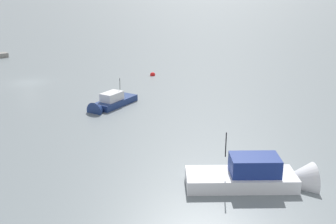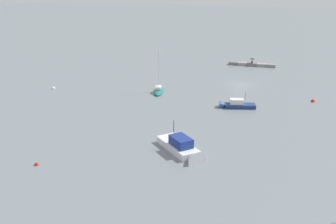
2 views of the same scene
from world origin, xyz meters
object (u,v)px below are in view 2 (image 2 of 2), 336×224
Objects in this scene: motorboat_white_near at (183,150)px; motorboat_navy_far at (234,105)px; sailboat_teal_outer at (159,91)px; person_seated_maroon_left at (252,62)px; mooring_buoy_mid at (36,164)px; umbrella_open_black at (252,59)px; mooring_buoy_near at (54,88)px; mooring_buoy_far at (313,101)px.

motorboat_navy_far is at bearing -145.78° from motorboat_white_near.
sailboat_teal_outer is 1.11× the size of motorboat_white_near.
mooring_buoy_mid is (17.12, 62.13, -0.88)m from person_seated_maroon_left.
motorboat_navy_far is at bearing 91.70° from umbrella_open_black.
person_seated_maroon_left is at bearing -135.51° from mooring_buoy_near.
motorboat_navy_far reaches higher than mooring_buoy_far.
motorboat_navy_far is 33.46m from mooring_buoy_mid.
umbrella_open_black is 29.97m from mooring_buoy_far.
person_seated_maroon_left is at bearing -139.11° from motorboat_white_near.
sailboat_teal_outer reaches higher than motorboat_white_near.
mooring_buoy_far is at bearing -166.67° from motorboat_white_near.
motorboat_navy_far is at bearing -122.85° from mooring_buoy_mid.
motorboat_navy_far reaches higher than mooring_buoy_mid.
person_seated_maroon_left is 0.87m from umbrella_open_black.
sailboat_teal_outer reaches higher than mooring_buoy_near.
mooring_buoy_far is at bearing 116.96° from umbrella_open_black.
sailboat_teal_outer is 1.35× the size of motorboat_navy_far.
mooring_buoy_far is (-13.56, 26.67, -1.70)m from umbrella_open_black.
motorboat_navy_far reaches higher than umbrella_open_black.
motorboat_white_near is 17.17m from mooring_buoy_mid.
mooring_buoy_mid is at bearing 74.62° from umbrella_open_black.
mooring_buoy_far is (-13.58, 26.53, -0.85)m from person_seated_maroon_left.
motorboat_white_near reaches higher than umbrella_open_black.
motorboat_white_near is at bearing 95.49° from person_seated_maroon_left.
motorboat_navy_far reaches higher than mooring_buoy_near.
umbrella_open_black reaches higher than person_seated_maroon_left.
mooring_buoy_near is (34.27, 33.67, -0.85)m from person_seated_maroon_left.
motorboat_navy_far is 13.49× the size of mooring_buoy_mid.
motorboat_white_near is 20.10m from motorboat_navy_far.
umbrella_open_black is at bearing -12.88° from motorboat_navy_far.
mooring_buoy_near is 0.97× the size of mooring_buoy_far.
person_seated_maroon_left is 0.09× the size of sailboat_teal_outer.
mooring_buoy_far is (-12.55, -7.51, -0.23)m from motorboat_navy_far.
mooring_buoy_mid is at bearing 49.24° from mooring_buoy_far.
sailboat_teal_outer reaches higher than mooring_buoy_far.
sailboat_teal_outer is at bearing 72.09° from person_seated_maroon_left.
motorboat_navy_far is 14.62m from mooring_buoy_far.
person_seated_maroon_left is 1.13× the size of mooring_buoy_near.
umbrella_open_black is 2.78× the size of mooring_buoy_mid.
umbrella_open_black is 0.21× the size of motorboat_navy_far.
sailboat_teal_outer is (14.04, 29.44, -1.52)m from umbrella_open_black.
mooring_buoy_mid is at bearing -109.69° from sailboat_teal_outer.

